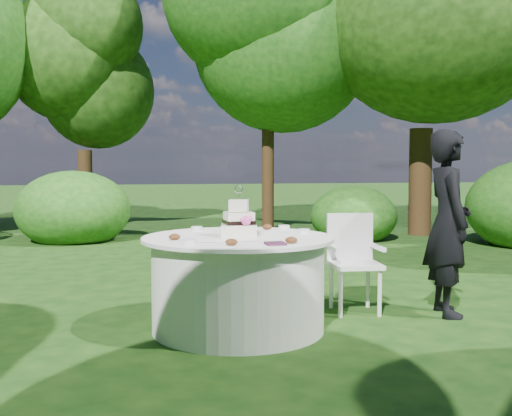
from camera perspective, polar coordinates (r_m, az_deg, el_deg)
The scene contains 9 objects.
ground at distance 5.02m, azimuth -1.70°, elevation -11.49°, with size 80.00×80.00×0.00m, color black.
napkins at distance 4.36m, azimuth 1.85°, elevation -3.40°, with size 0.14×0.14×0.02m, color #471E3A.
feather_plume at distance 4.54m, azimuth -2.46°, elevation -3.15°, with size 0.48×0.07×0.01m, color white.
guest at distance 5.64m, azimuth 17.81°, elevation -1.35°, with size 0.61×0.40×1.67m, color black.
table at distance 4.93m, azimuth -1.71°, elevation -7.13°, with size 1.56×1.56×0.77m.
cake at distance 4.89m, azimuth -1.63°, elevation -1.36°, with size 0.33×0.33×0.42m.
chair at distance 5.63m, azimuth 9.20°, elevation -4.43°, with size 0.50×0.49×0.90m.
votives at distance 5.03m, azimuth -0.98°, elevation -2.28°, with size 1.12×1.00×0.04m.
petal_cups at distance 4.70m, azimuth -1.36°, elevation -2.67°, with size 0.98×1.09×0.05m.
Camera 1 is at (-0.92, -4.75, 1.34)m, focal length 42.00 mm.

